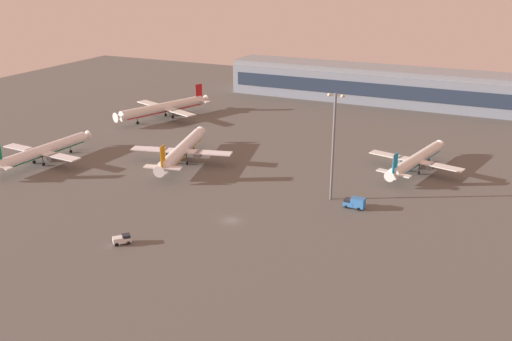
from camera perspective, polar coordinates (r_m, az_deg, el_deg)
ground_plane at (r=145.98m, az=-2.52°, el=-5.03°), size 416.00×416.00×0.00m
terminal_building at (r=276.39m, az=12.21°, el=8.43°), size 142.81×22.40×16.40m
airplane_near_gate at (r=198.54m, az=-20.70°, el=1.80°), size 32.04×41.14×10.55m
airplane_far_stand at (r=187.95m, az=-7.48°, el=2.05°), size 33.77×43.07×11.17m
airplane_terminal_side at (r=185.20m, az=15.77°, el=1.02°), size 30.28×38.63×10.01m
airplane_taxiway_distant at (r=243.79m, az=-9.20°, el=6.23°), size 35.30×44.79×11.94m
cargo_loader at (r=137.40m, az=-13.28°, el=-6.74°), size 4.31×4.32×2.25m
catering_truck at (r=154.58m, az=9.89°, el=-3.20°), size 5.77×2.67×3.05m
apron_light_central at (r=154.20m, az=7.78°, el=2.93°), size 4.80×0.90×30.04m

